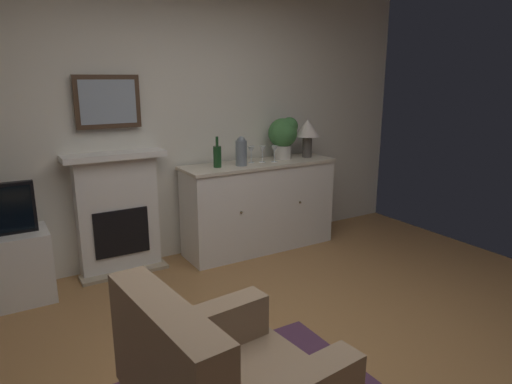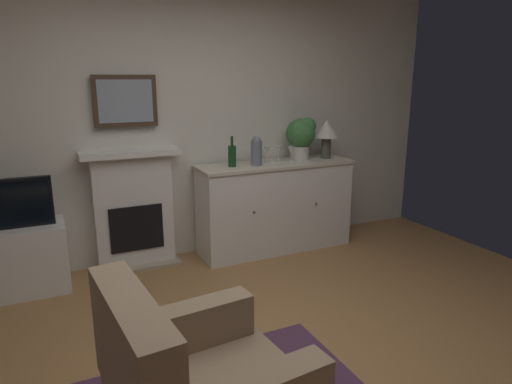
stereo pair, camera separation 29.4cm
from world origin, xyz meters
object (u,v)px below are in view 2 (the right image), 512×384
sideboard_cabinet (275,206)px  wine_glass_center (279,150)px  potted_plant_small (302,135)px  table_lamp (327,132)px  framed_picture (125,101)px  wine_bottle (232,155)px  wine_glass_right (291,150)px  tv_cabinet (18,260)px  tv_set (10,204)px  wine_glass_left (267,151)px  vase_decorative (256,151)px  fireplace_unit (134,209)px

sideboard_cabinet → wine_glass_center: wine_glass_center is taller
sideboard_cabinet → potted_plant_small: size_ratio=3.70×
potted_plant_small → table_lamp: bearing=-9.5°
framed_picture → wine_bottle: 1.07m
wine_bottle → wine_glass_right: 0.61m
tv_cabinet → potted_plant_small: 2.82m
sideboard_cabinet → tv_set: tv_set is taller
wine_glass_left → wine_glass_right: same height
wine_glass_center → tv_set: bearing=-179.9°
tv_set → potted_plant_small: size_ratio=1.44×
tv_set → vase_decorative: bearing=-1.1°
framed_picture → potted_plant_small: (1.70, -0.18, -0.36)m
vase_decorative → tv_cabinet: (-2.12, 0.06, -0.76)m
wine_bottle → tv_set: size_ratio=0.47×
potted_plant_small → framed_picture: bearing=174.1°
wine_glass_left → wine_glass_right: size_ratio=1.00×
fireplace_unit → framed_picture: size_ratio=2.00×
wine_glass_right → tv_cabinet: bearing=178.3°
sideboard_cabinet → wine_glass_right: size_ratio=9.64×
framed_picture → wine_glass_left: 1.41m
table_lamp → tv_cabinet: (-2.95, 0.01, -0.90)m
wine_glass_right → vase_decorative: vase_decorative is taller
fireplace_unit → wine_glass_left: fireplace_unit is taller
fireplace_unit → wine_glass_left: (1.30, -0.15, 0.48)m
framed_picture → sideboard_cabinet: size_ratio=0.35×
wine_glass_left → tv_set: 2.29m
sideboard_cabinet → vase_decorative: 0.64m
wine_glass_center → wine_glass_left: bearing=162.9°
framed_picture → tv_cabinet: (-0.97, -0.21, -1.24)m
wine_glass_center → tv_cabinet: wine_glass_center is taller
table_lamp → tv_cabinet: bearing=179.7°
sideboard_cabinet → wine_glass_right: bearing=-22.0°
fireplace_unit → table_lamp: bearing=-5.1°
wine_bottle → vase_decorative: wine_bottle is taller
sideboard_cabinet → wine_bottle: (-0.47, -0.01, 0.56)m
wine_glass_left → tv_cabinet: (-2.28, -0.01, -0.74)m
wine_bottle → sideboard_cabinet: bearing=0.8°
fireplace_unit → wine_glass_left: 1.40m
tv_cabinet → potted_plant_small: bearing=0.6°
potted_plant_small → tv_set: bearing=-178.9°
wine_bottle → vase_decorative: bearing=-10.6°
framed_picture → wine_glass_right: size_ratio=3.33×
wine_glass_center → potted_plant_small: bearing=9.7°
sideboard_cabinet → fireplace_unit: bearing=172.7°
sideboard_cabinet → wine_glass_left: 0.58m
tv_cabinet → table_lamp: bearing=-0.3°
sideboard_cabinet → tv_cabinet: sideboard_cabinet is taller
potted_plant_small → wine_bottle: bearing=-176.3°
fireplace_unit → wine_glass_center: fireplace_unit is taller
framed_picture → wine_glass_right: framed_picture is taller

